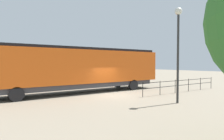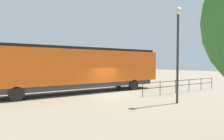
% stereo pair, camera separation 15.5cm
% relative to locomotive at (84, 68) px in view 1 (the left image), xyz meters
% --- Properties ---
extents(ground_plane, '(120.00, 120.00, 0.00)m').
position_rel_locomotive_xyz_m(ground_plane, '(3.02, 1.44, -2.43)').
color(ground_plane, gray).
extents(locomotive, '(3.17, 17.60, 4.34)m').
position_rel_locomotive_xyz_m(locomotive, '(0.00, 0.00, 0.00)').
color(locomotive, '#D15114').
rests_on(locomotive, ground_plane).
extents(lamp_post, '(0.52, 0.52, 6.78)m').
position_rel_locomotive_xyz_m(lamp_post, '(8.43, 3.33, 2.29)').
color(lamp_post, '#2D2D2D').
rests_on(lamp_post, ground_plane).
extents(platform_fence, '(0.05, 10.50, 1.28)m').
position_rel_locomotive_xyz_m(platform_fence, '(5.31, 8.09, -1.59)').
color(platform_fence, black).
rests_on(platform_fence, ground_plane).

